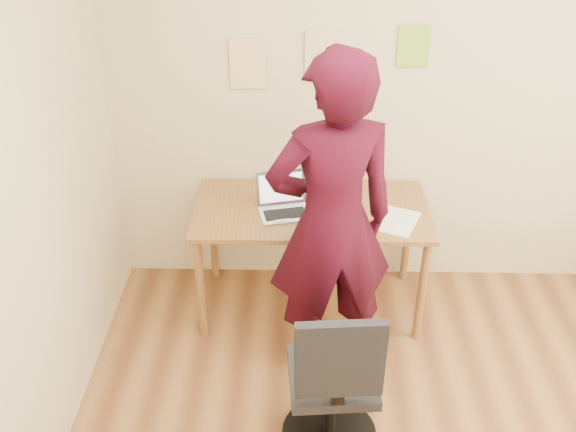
{
  "coord_description": "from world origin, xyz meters",
  "views": [
    {
      "loc": [
        -0.57,
        -1.89,
        2.72
      ],
      "look_at": [
        -0.63,
        0.95,
        0.95
      ],
      "focal_mm": 40.0,
      "sensor_mm": 36.0,
      "label": 1
    }
  ],
  "objects_px": {
    "laptop": "(284,203)",
    "person": "(331,224)",
    "phone": "(334,227)",
    "office_chair": "(333,390)",
    "desk": "(311,220)"
  },
  "relations": [
    {
      "from": "laptop",
      "to": "phone",
      "type": "bearing_deg",
      "value": -44.84
    },
    {
      "from": "desk",
      "to": "office_chair",
      "type": "height_order",
      "value": "office_chair"
    },
    {
      "from": "person",
      "to": "office_chair",
      "type": "bearing_deg",
      "value": 77.01
    },
    {
      "from": "laptop",
      "to": "phone",
      "type": "distance_m",
      "value": 0.34
    },
    {
      "from": "laptop",
      "to": "phone",
      "type": "xyz_separation_m",
      "value": [
        0.29,
        -0.18,
        -0.04
      ]
    },
    {
      "from": "desk",
      "to": "person",
      "type": "bearing_deg",
      "value": -79.23
    },
    {
      "from": "desk",
      "to": "person",
      "type": "xyz_separation_m",
      "value": [
        0.09,
        -0.48,
        0.29
      ]
    },
    {
      "from": "desk",
      "to": "office_chair",
      "type": "distance_m",
      "value": 1.15
    },
    {
      "from": "desk",
      "to": "person",
      "type": "relative_size",
      "value": 0.75
    },
    {
      "from": "laptop",
      "to": "person",
      "type": "distance_m",
      "value": 0.54
    },
    {
      "from": "laptop",
      "to": "desk",
      "type": "bearing_deg",
      "value": -2.47
    },
    {
      "from": "phone",
      "to": "desk",
      "type": "bearing_deg",
      "value": 88.95
    },
    {
      "from": "phone",
      "to": "person",
      "type": "distance_m",
      "value": 0.34
    },
    {
      "from": "laptop",
      "to": "person",
      "type": "height_order",
      "value": "person"
    },
    {
      "from": "office_chair",
      "to": "person",
      "type": "height_order",
      "value": "person"
    }
  ]
}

